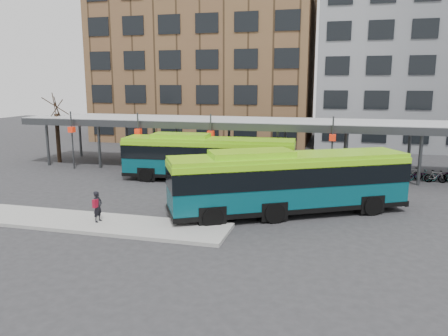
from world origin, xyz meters
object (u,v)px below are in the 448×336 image
bus_rear (208,157)px  pedestrian (98,206)px  bus_front (288,181)px  tree (58,136)px

bus_rear → pedestrian: size_ratio=8.00×
bus_front → pedestrian: 10.13m
tree → bus_rear: tree is taller
bus_front → pedestrian: (-9.12, -4.33, -0.90)m
tree → pedestrian: (12.72, -15.00, -1.45)m
bus_rear → pedestrian: bearing=-105.9°
tree → bus_front: tree is taller
tree → bus_rear: (15.20, -3.81, -0.64)m
bus_rear → pedestrian: bus_rear is taller
bus_front → pedestrian: bus_front is taller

